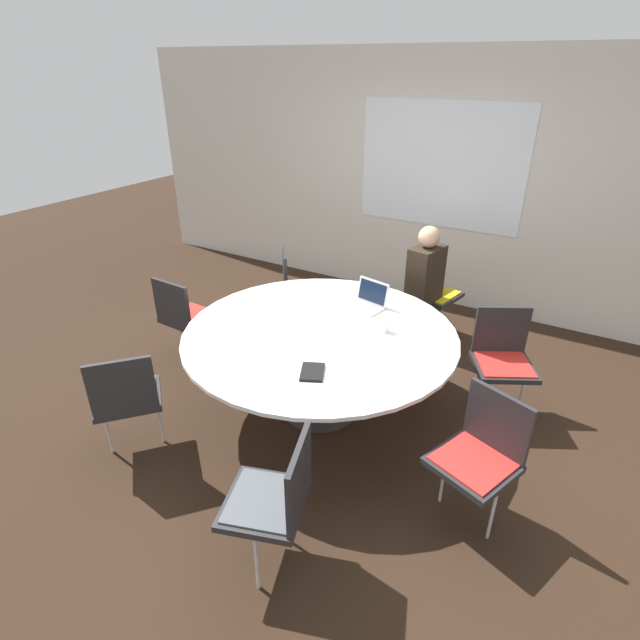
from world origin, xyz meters
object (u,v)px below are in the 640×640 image
(chair_3, at_px, (126,395))
(coffee_cup, at_px, (384,325))
(chair_2, at_px, (185,313))
(spiral_notebook, at_px, (312,372))
(chair_4, at_px, (276,495))
(chair_1, at_px, (298,283))
(laptop, at_px, (368,300))
(chair_5, at_px, (481,450))
(chair_0, at_px, (430,287))
(person_0, at_px, (426,278))
(chair_6, at_px, (503,354))

(chair_3, bearing_deg, coffee_cup, -2.35)
(chair_2, distance_m, spiral_notebook, 1.76)
(coffee_cup, bearing_deg, chair_4, -86.29)
(chair_1, relative_size, chair_2, 1.00)
(chair_2, relative_size, laptop, 2.58)
(chair_1, bearing_deg, laptop, 26.59)
(chair_4, relative_size, chair_5, 1.00)
(chair_0, xyz_separation_m, chair_2, (-1.71, -1.70, 0.00))
(chair_3, distance_m, chair_5, 2.34)
(chair_1, bearing_deg, spiral_notebook, -1.33)
(chair_0, distance_m, chair_5, 2.38)
(chair_4, relative_size, person_0, 0.71)
(chair_3, relative_size, laptop, 2.58)
(coffee_cup, bearing_deg, spiral_notebook, -102.49)
(chair_5, bearing_deg, laptop, -19.00)
(chair_2, bearing_deg, chair_3, -61.38)
(chair_0, relative_size, chair_2, 1.00)
(chair_4, height_order, chair_6, same)
(chair_2, height_order, coffee_cup, chair_2)
(laptop, distance_m, spiral_notebook, 1.10)
(chair_0, height_order, chair_4, same)
(laptop, bearing_deg, chair_2, -147.43)
(chair_2, bearing_deg, person_0, 42.38)
(chair_2, xyz_separation_m, chair_4, (1.94, -1.33, 0.00))
(chair_3, relative_size, chair_6, 1.00)
(chair_5, bearing_deg, spiral_notebook, 24.42)
(chair_5, height_order, coffee_cup, chair_5)
(chair_4, xyz_separation_m, chair_5, (0.84, 0.89, 0.00))
(laptop, height_order, spiral_notebook, laptop)
(chair_3, xyz_separation_m, spiral_notebook, (1.12, 0.61, 0.22))
(chair_2, xyz_separation_m, chair_3, (0.54, -1.12, 0.00))
(chair_4, relative_size, laptop, 2.58)
(chair_0, height_order, chair_2, same)
(chair_6, distance_m, laptop, 1.14)
(chair_6, relative_size, laptop, 2.58)
(chair_1, height_order, laptop, laptop)
(chair_5, bearing_deg, chair_3, 37.55)
(chair_5, relative_size, laptop, 2.58)
(chair_1, bearing_deg, chair_0, 79.69)
(chair_0, xyz_separation_m, laptop, (-0.17, -1.12, 0.26))
(chair_5, bearing_deg, chair_6, -62.80)
(chair_4, bearing_deg, chair_3, 63.02)
(chair_4, xyz_separation_m, person_0, (-0.19, 2.77, 0.19))
(chair_1, bearing_deg, chair_2, -62.15)
(laptop, bearing_deg, chair_1, 165.56)
(chair_2, relative_size, chair_5, 1.00)
(chair_4, distance_m, chair_6, 2.18)
(chair_6, height_order, spiral_notebook, chair_6)
(chair_4, height_order, coffee_cup, chair_4)
(person_0, bearing_deg, coffee_cup, 16.33)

